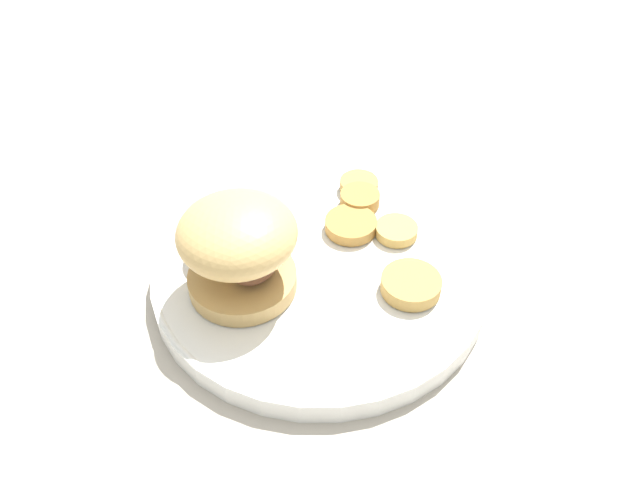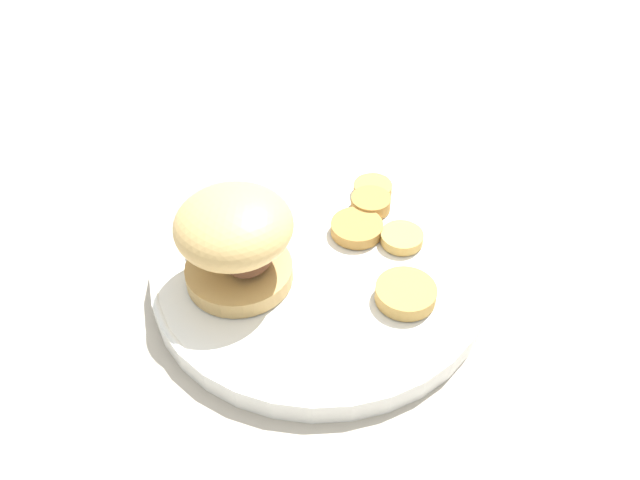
# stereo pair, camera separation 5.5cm
# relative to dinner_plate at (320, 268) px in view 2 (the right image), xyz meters

# --- Properties ---
(ground_plane) EXTENTS (4.00, 4.00, 0.00)m
(ground_plane) POSITION_rel_dinner_plate_xyz_m (0.00, 0.00, -0.01)
(ground_plane) COLOR #B2A899
(dinner_plate) EXTENTS (0.30, 0.30, 0.02)m
(dinner_plate) POSITION_rel_dinner_plate_xyz_m (0.00, 0.00, 0.00)
(dinner_plate) COLOR white
(dinner_plate) RESTS_ON ground_plane
(sandwich) EXTENTS (0.12, 0.11, 0.09)m
(sandwich) POSITION_rel_dinner_plate_xyz_m (-0.06, -0.05, 0.06)
(sandwich) COLOR tan
(sandwich) RESTS_ON dinner_plate
(potato_round_0) EXTENTS (0.04, 0.04, 0.01)m
(potato_round_0) POSITION_rel_dinner_plate_xyz_m (0.01, 0.09, 0.02)
(potato_round_0) COLOR #BC8942
(potato_round_0) RESTS_ON dinner_plate
(potato_round_1) EXTENTS (0.05, 0.05, 0.01)m
(potato_round_1) POSITION_rel_dinner_plate_xyz_m (0.08, -0.01, 0.02)
(potato_round_1) COLOR tan
(potato_round_1) RESTS_ON dinner_plate
(potato_round_2) EXTENTS (0.04, 0.04, 0.01)m
(potato_round_2) POSITION_rel_dinner_plate_xyz_m (0.06, 0.05, 0.01)
(potato_round_2) COLOR tan
(potato_round_2) RESTS_ON dinner_plate
(potato_round_3) EXTENTS (0.05, 0.05, 0.01)m
(potato_round_3) POSITION_rel_dinner_plate_xyz_m (0.02, 0.05, 0.02)
(potato_round_3) COLOR #BC8942
(potato_round_3) RESTS_ON dinner_plate
(potato_round_4) EXTENTS (0.04, 0.04, 0.01)m
(potato_round_4) POSITION_rel_dinner_plate_xyz_m (0.01, 0.11, 0.02)
(potato_round_4) COLOR tan
(potato_round_4) RESTS_ON dinner_plate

